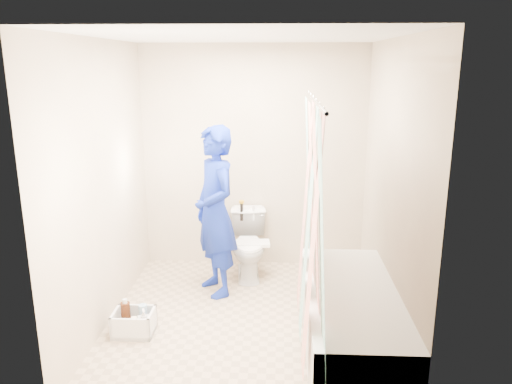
{
  "coord_description": "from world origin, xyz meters",
  "views": [
    {
      "loc": [
        0.28,
        -3.98,
        2.21
      ],
      "look_at": [
        0.06,
        0.46,
        1.04
      ],
      "focal_mm": 35.0,
      "sensor_mm": 36.0,
      "label": 1
    }
  ],
  "objects_px": {
    "cleaning_caddy": "(135,323)",
    "plumber": "(215,212)",
    "bathtub": "(350,318)",
    "toilet": "(249,245)"
  },
  "relations": [
    {
      "from": "bathtub",
      "to": "cleaning_caddy",
      "type": "relative_size",
      "value": 5.23
    },
    {
      "from": "bathtub",
      "to": "plumber",
      "type": "bearing_deg",
      "value": 140.64
    },
    {
      "from": "cleaning_caddy",
      "to": "toilet",
      "type": "bearing_deg",
      "value": 53.86
    },
    {
      "from": "toilet",
      "to": "cleaning_caddy",
      "type": "height_order",
      "value": "toilet"
    },
    {
      "from": "toilet",
      "to": "plumber",
      "type": "distance_m",
      "value": 0.69
    },
    {
      "from": "plumber",
      "to": "cleaning_caddy",
      "type": "distance_m",
      "value": 1.25
    },
    {
      "from": "bathtub",
      "to": "plumber",
      "type": "distance_m",
      "value": 1.62
    },
    {
      "from": "bathtub",
      "to": "toilet",
      "type": "bearing_deg",
      "value": 122.86
    },
    {
      "from": "cleaning_caddy",
      "to": "plumber",
      "type": "bearing_deg",
      "value": 54.43
    },
    {
      "from": "bathtub",
      "to": "toilet",
      "type": "xyz_separation_m",
      "value": [
        -0.88,
        1.36,
        0.07
      ]
    }
  ]
}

